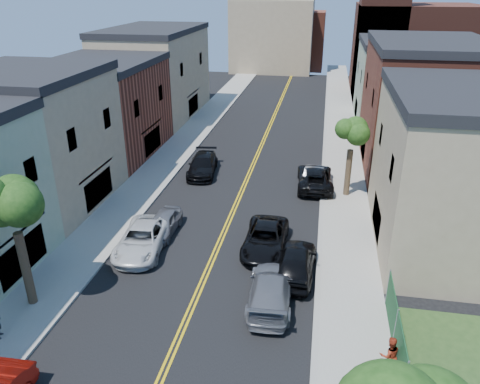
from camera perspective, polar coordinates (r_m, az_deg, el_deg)
The scene contains 24 objects.
sidewalk_left at distance 47.23m, azimuth -7.04°, elevation 6.09°, with size 3.20×100.00×0.15m, color gray.
sidewalk_right at distance 45.29m, azimuth 12.53°, elevation 4.87°, with size 3.20×100.00×0.15m, color gray.
curb_left at distance 46.76m, azimuth -4.98°, elevation 6.00°, with size 0.30×100.00×0.15m, color gray.
curb_right at distance 45.24m, azimuth 10.32°, elevation 5.04°, with size 0.30×100.00×0.15m, color gray.
bldg_left_tan_near at distance 35.57m, azimuth -24.05°, elevation 5.45°, with size 9.00×10.00×9.00m, color #998466.
bldg_left_brick at distance 44.81m, azimuth -16.39°, elevation 9.51°, with size 9.00×12.00×8.00m, color brown.
bldg_left_tan_far at distance 57.21m, azimuth -10.35°, elevation 13.95°, with size 9.00×16.00×9.50m, color #998466.
bldg_right_tan at distance 29.86m, azimuth 25.69°, elevation 1.74°, with size 9.00×12.00×9.00m, color #998466.
bldg_right_brick at distance 42.74m, azimuth 21.48°, elevation 9.51°, with size 9.00×14.00×10.00m, color brown.
bldg_right_palegrn at distance 56.39m, azimuth 19.00°, elevation 12.38°, with size 9.00×12.00×8.50m, color gray.
church at distance 71.04m, azimuth 19.71°, elevation 17.01°, with size 16.20×14.20×22.60m.
backdrop_left at distance 85.77m, azimuth 3.93°, elevation 18.51°, with size 14.00×8.00×12.00m, color #998466.
backdrop_center at distance 89.49m, azimuth 6.90°, elevation 18.00°, with size 10.00×8.00×10.00m, color brown.
tree_left_mid at distance 23.09m, azimuth -26.68°, elevation 0.86°, with size 5.20×5.20×9.29m.
tree_right_far at distance 34.07m, azimuth 13.78°, elevation 8.35°, with size 4.40×4.40×8.03m.
white_pickup at distance 28.47m, azimuth -11.91°, elevation -5.68°, with size 2.55×5.53×1.54m, color silver.
grey_car_left at distance 30.12m, azimuth -9.41°, elevation -3.85°, with size 1.65×4.09×1.39m, color slate.
black_car_left at distance 39.07m, azimuth -4.62°, elevation 3.32°, with size 2.18×5.36×1.55m, color black.
grey_car_right at distance 23.70m, azimuth 3.76°, elevation -11.92°, with size 2.17×5.35×1.55m, color slate.
black_car_right at distance 25.81m, azimuth 6.94°, elevation -8.52°, with size 1.98×4.93×1.68m, color black.
silver_car_right at distance 37.63m, azimuth 9.08°, elevation 2.10°, with size 1.46×4.20×1.38m, color #A2A5AA.
dark_car_right_far at distance 36.84m, azimuth 9.19°, elevation 1.78°, with size 2.66×5.77×1.60m, color black.
black_suv_lane at distance 27.98m, azimuth 3.13°, elevation -5.76°, with size 2.48×5.37×1.49m, color black.
pedestrian_right at distance 20.82m, azimuth 17.87°, elevation -18.52°, with size 0.83×0.65×1.72m, color maroon.
Camera 1 is at (5.70, -2.77, 14.81)m, focal length 34.75 mm.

